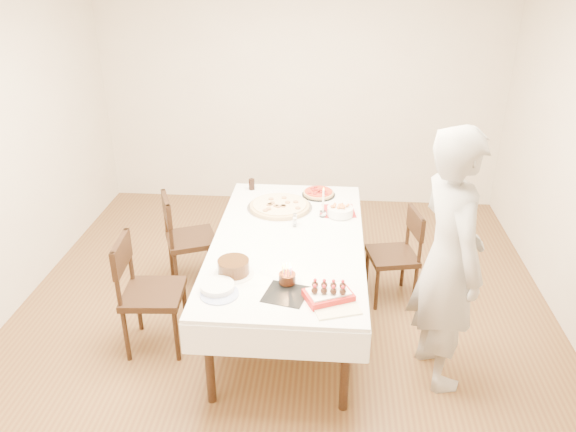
# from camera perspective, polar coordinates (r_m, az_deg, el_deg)

# --- Properties ---
(floor) EXTENTS (5.00, 5.00, 0.00)m
(floor) POSITION_cam_1_polar(r_m,az_deg,el_deg) (4.64, -0.62, -10.90)
(floor) COLOR brown
(floor) RESTS_ON ground
(wall_back) EXTENTS (4.50, 0.04, 2.70)m
(wall_back) POSITION_cam_1_polar(r_m,az_deg,el_deg) (6.37, 1.35, 12.94)
(wall_back) COLOR beige
(wall_back) RESTS_ON floor
(dining_table) EXTENTS (1.78, 2.40, 0.75)m
(dining_table) POSITION_cam_1_polar(r_m,az_deg,el_deg) (4.47, 0.00, -6.63)
(dining_table) COLOR white
(dining_table) RESTS_ON floor
(chair_right_savory) EXTENTS (0.50, 0.50, 0.82)m
(chair_right_savory) POSITION_cam_1_polar(r_m,az_deg,el_deg) (4.82, 10.55, -4.02)
(chair_right_savory) COLOR black
(chair_right_savory) RESTS_ON floor
(chair_left_savory) EXTENTS (0.59, 0.59, 0.88)m
(chair_left_savory) POSITION_cam_1_polar(r_m,az_deg,el_deg) (5.02, -9.79, -2.32)
(chair_left_savory) COLOR black
(chair_left_savory) RESTS_ON floor
(chair_left_dessert) EXTENTS (0.50, 0.50, 0.92)m
(chair_left_dessert) POSITION_cam_1_polar(r_m,az_deg,el_deg) (4.29, -13.51, -7.70)
(chair_left_dessert) COLOR black
(chair_left_dessert) RESTS_ON floor
(person) EXTENTS (0.60, 0.76, 1.84)m
(person) POSITION_cam_1_polar(r_m,az_deg,el_deg) (3.82, 16.01, -4.39)
(person) COLOR #A29D98
(person) RESTS_ON floor
(pizza_white) EXTENTS (0.72, 0.72, 0.04)m
(pizza_white) POSITION_cam_1_polar(r_m,az_deg,el_deg) (4.77, -0.85, 1.03)
(pizza_white) COLOR beige
(pizza_white) RESTS_ON dining_table
(pizza_pepperoni) EXTENTS (0.34, 0.34, 0.04)m
(pizza_pepperoni) POSITION_cam_1_polar(r_m,az_deg,el_deg) (5.03, 3.12, 2.34)
(pizza_pepperoni) COLOR red
(pizza_pepperoni) RESTS_ON dining_table
(red_placemat) EXTENTS (0.29, 0.29, 0.01)m
(red_placemat) POSITION_cam_1_polar(r_m,az_deg,el_deg) (4.75, 5.17, 0.50)
(red_placemat) COLOR #B21E1E
(red_placemat) RESTS_ON dining_table
(pasta_bowl) EXTENTS (0.26, 0.26, 0.07)m
(pasta_bowl) POSITION_cam_1_polar(r_m,az_deg,el_deg) (4.65, 5.32, 0.50)
(pasta_bowl) COLOR white
(pasta_bowl) RESTS_ON dining_table
(taper_candle) EXTENTS (0.07, 0.07, 0.27)m
(taper_candle) POSITION_cam_1_polar(r_m,az_deg,el_deg) (4.59, 3.60, 1.43)
(taper_candle) COLOR white
(taper_candle) RESTS_ON dining_table
(shaker_pair) EXTENTS (0.09, 0.09, 0.09)m
(shaker_pair) POSITION_cam_1_polar(r_m,az_deg,el_deg) (4.45, 0.68, -0.55)
(shaker_pair) COLOR white
(shaker_pair) RESTS_ON dining_table
(cola_glass) EXTENTS (0.07, 0.07, 0.10)m
(cola_glass) POSITION_cam_1_polar(r_m,az_deg,el_deg) (5.15, -3.71, 3.24)
(cola_glass) COLOR black
(cola_glass) RESTS_ON dining_table
(layer_cake) EXTENTS (0.36, 0.36, 0.11)m
(layer_cake) POSITION_cam_1_polar(r_m,az_deg,el_deg) (3.84, -5.56, -5.20)
(layer_cake) COLOR #371F0D
(layer_cake) RESTS_ON dining_table
(cake_board) EXTENTS (0.32, 0.32, 0.01)m
(cake_board) POSITION_cam_1_polar(r_m,az_deg,el_deg) (3.64, -0.23, -7.97)
(cake_board) COLOR black
(cake_board) RESTS_ON dining_table
(birthday_cake) EXTENTS (0.14, 0.14, 0.13)m
(birthday_cake) POSITION_cam_1_polar(r_m,az_deg,el_deg) (3.71, -0.08, -5.89)
(birthday_cake) COLOR #391B0F
(birthday_cake) RESTS_ON dining_table
(strawberry_box) EXTENTS (0.35, 0.30, 0.07)m
(strawberry_box) POSITION_cam_1_polar(r_m,az_deg,el_deg) (3.59, 4.13, -7.92)
(strawberry_box) COLOR #A81613
(strawberry_box) RESTS_ON dining_table
(box_lid) EXTENTS (0.32, 0.26, 0.02)m
(box_lid) POSITION_cam_1_polar(r_m,az_deg,el_deg) (3.52, 4.94, -9.41)
(box_lid) COLOR beige
(box_lid) RESTS_ON dining_table
(plate_stack) EXTENTS (0.29, 0.29, 0.05)m
(plate_stack) POSITION_cam_1_polar(r_m,az_deg,el_deg) (3.70, -7.17, -7.17)
(plate_stack) COLOR white
(plate_stack) RESTS_ON dining_table
(china_plate) EXTENTS (0.32, 0.32, 0.01)m
(china_plate) POSITION_cam_1_polar(r_m,az_deg,el_deg) (3.66, -6.98, -7.87)
(china_plate) COLOR white
(china_plate) RESTS_ON dining_table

